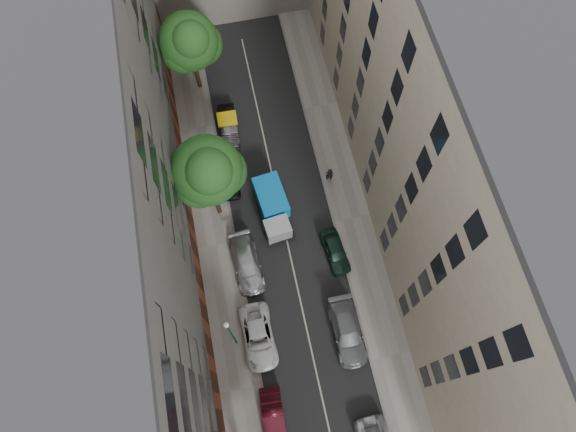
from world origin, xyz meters
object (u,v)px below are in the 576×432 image
object	(u,v)px
car_left_1	(274,418)
car_left_3	(247,264)
car_left_5	(228,126)
tree_far	(190,44)
car_left_4	(228,177)
pedestrian	(329,174)
lamp_post	(231,332)
car_right_1	(347,332)
tarp_truck	(273,207)
tree_mid	(209,173)
car_right_2	(335,251)
car_left_2	(258,337)

from	to	relation	value
car_left_1	car_left_3	world-z (taller)	car_left_3
car_left_5	tree_far	bearing A→B (deg)	110.84
car_left_4	pedestrian	bearing A→B (deg)	-9.31
car_left_4	lamp_post	bearing A→B (deg)	-95.04
car_right_1	lamp_post	bearing A→B (deg)	172.74
car_right_1	lamp_post	xyz separation A→B (m)	(-8.03, 1.04, 3.69)
tarp_truck	tree_mid	xyz separation A→B (m)	(-4.11, 0.93, 5.80)
car_left_5	lamp_post	world-z (taller)	lamp_post
tree_mid	pedestrian	size ratio (longest dim) A/B	5.79
car_left_1	car_right_2	size ratio (longest dim) A/B	1.08
car_right_1	pedestrian	bearing A→B (deg)	82.42
tarp_truck	car_left_2	size ratio (longest dim) A/B	1.07
car_left_1	car_left_4	world-z (taller)	same
car_left_4	tree_far	distance (m)	11.04
car_left_1	tarp_truck	bearing A→B (deg)	81.27
tarp_truck	car_left_5	bearing A→B (deg)	97.72
car_left_5	car_right_2	bearing A→B (deg)	-62.33
tarp_truck	car_left_3	bearing A→B (deg)	-132.69
car_right_2	tree_mid	bearing A→B (deg)	141.43
car_left_3	car_right_1	distance (m)	9.09
pedestrian	tree_far	bearing A→B (deg)	-41.49
tree_far	lamp_post	bearing A→B (deg)	-91.82
car_left_2	tree_mid	size ratio (longest dim) A/B	0.50
car_left_4	tree_far	bearing A→B (deg)	97.33
car_left_1	tree_far	bearing A→B (deg)	94.29
car_left_2	car_left_4	world-z (taller)	car_left_2
car_left_1	car_left_3	distance (m)	11.20
tarp_truck	car_left_4	world-z (taller)	tarp_truck
car_left_2	car_left_3	distance (m)	5.60
car_left_1	car_left_2	world-z (taller)	car_left_2
car_left_5	car_right_2	world-z (taller)	car_left_5
car_left_2	car_right_2	world-z (taller)	car_left_2
tarp_truck	car_right_1	bearing A→B (deg)	-78.91
tarp_truck	car_right_2	size ratio (longest dim) A/B	1.40
tree_mid	tree_far	bearing A→B (deg)	89.06
car_left_5	tree_mid	size ratio (longest dim) A/B	0.42
tarp_truck	car_left_1	distance (m)	15.45
pedestrian	car_right_2	bearing A→B (deg)	90.77
car_left_4	car_right_1	bearing A→B (deg)	-63.70
car_right_1	tree_far	size ratio (longest dim) A/B	0.62
car_left_2	tree_far	world-z (taller)	tree_far
lamp_post	car_left_4	bearing A→B (deg)	82.92
car_left_4	car_right_1	size ratio (longest dim) A/B	0.77
car_left_2	car_right_1	distance (m)	6.48
car_left_3	tree_far	size ratio (longest dim) A/B	0.60
tarp_truck	tree_mid	size ratio (longest dim) A/B	0.53
tarp_truck	car_left_4	distance (m)	4.77
car_right_1	tree_far	distance (m)	25.55
tarp_truck	tree_far	bearing A→B (deg)	99.43
car_left_2	car_right_2	xyz separation A→B (m)	(7.04, 5.20, -0.04)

